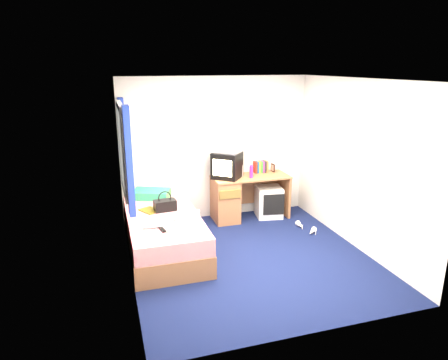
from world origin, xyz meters
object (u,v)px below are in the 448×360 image
object	(u,v)px
bed	(164,233)
aerosol_can	(241,171)
pink_water_bottle	(251,172)
storage_cube	(269,202)
picture_frame	(273,168)
desk	(235,196)
remote_control	(162,230)
pillow	(151,194)
magazine	(150,210)
water_bottle	(152,226)
handbag	(165,205)
vcr	(227,150)
crt_tv	(227,165)
white_heels	(306,228)
colour_swatch_fan	(175,231)
towel	(188,216)

from	to	relation	value
bed	aerosol_can	distance (m)	1.80
bed	pink_water_bottle	xyz separation A→B (m)	(1.60, 0.76, 0.58)
storage_cube	picture_frame	size ratio (longest dim) A/B	3.81
desk	remote_control	size ratio (longest dim) A/B	8.12
pillow	picture_frame	size ratio (longest dim) A/B	4.03
bed	storage_cube	bearing A→B (deg)	22.67
magazine	water_bottle	xyz separation A→B (m)	(-0.05, -0.64, 0.03)
handbag	vcr	bearing A→B (deg)	24.85
pillow	crt_tv	size ratio (longest dim) A/B	0.96
storage_cube	water_bottle	bearing A→B (deg)	-141.25
aerosol_can	handbag	xyz separation A→B (m)	(-1.40, -0.70, -0.22)
remote_control	white_heels	size ratio (longest dim) A/B	0.32
bed	white_heels	size ratio (longest dim) A/B	3.99
bed	pillow	size ratio (longest dim) A/B	3.55
storage_cube	picture_frame	world-z (taller)	picture_frame
pillow	colour_swatch_fan	distance (m)	1.45
desk	water_bottle	size ratio (longest dim) A/B	6.50
crt_tv	pink_water_bottle	world-z (taller)	crt_tv
storage_cube	handbag	world-z (taller)	handbag
crt_tv	white_heels	xyz separation A→B (m)	(1.07, -0.83, -0.93)
handbag	white_heels	size ratio (longest dim) A/B	0.66
vcr	magazine	distance (m)	1.65
desk	aerosol_can	bearing A→B (deg)	5.38
handbag	towel	bearing A→B (deg)	-67.80
pillow	water_bottle	bearing A→B (deg)	-96.77
pillow	vcr	size ratio (longest dim) A/B	1.37
water_bottle	pillow	bearing A→B (deg)	83.23
desk	water_bottle	bearing A→B (deg)	-140.51
desk	magazine	distance (m)	1.64
bed	pink_water_bottle	distance (m)	1.86
towel	pillow	bearing A→B (deg)	108.32
storage_cube	white_heels	xyz separation A→B (m)	(0.32, -0.78, -0.23)
storage_cube	crt_tv	xyz separation A→B (m)	(-0.75, 0.05, 0.70)
picture_frame	colour_swatch_fan	bearing A→B (deg)	-144.89
desk	colour_swatch_fan	size ratio (longest dim) A/B	5.91
remote_control	crt_tv	bearing A→B (deg)	37.91
crt_tv	bed	bearing A→B (deg)	-105.03
towel	bed	bearing A→B (deg)	138.27
towel	colour_swatch_fan	distance (m)	0.43
aerosol_can	pink_water_bottle	bearing A→B (deg)	-41.34
desk	pink_water_bottle	bearing A→B (deg)	-23.61
pillow	handbag	bearing A→B (deg)	-79.34
crt_tv	handbag	bearing A→B (deg)	-109.85
bed	handbag	distance (m)	0.40
magazine	colour_swatch_fan	xyz separation A→B (m)	(0.22, -0.85, -0.00)
handbag	remote_control	distance (m)	0.73
pillow	pink_water_bottle	bearing A→B (deg)	-2.18
storage_cube	towel	bearing A→B (deg)	-137.88
remote_control	white_heels	bearing A→B (deg)	4.19
bed	water_bottle	bearing A→B (deg)	-116.50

